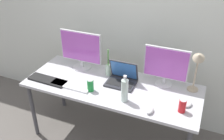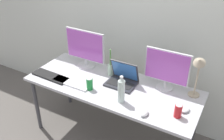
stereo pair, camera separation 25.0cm
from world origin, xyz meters
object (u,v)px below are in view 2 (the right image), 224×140
Objects in this scene: bamboo_vase at (110,69)px; desk_lamp at (198,69)px; keyboard_main at (72,83)px; mouse_by_laptop at (144,113)px; mouse_by_keyboard at (185,110)px; monitor_center at (167,69)px; keyboard_aux at (51,76)px; work_desk at (112,90)px; monitor_left at (85,48)px; water_bottle at (121,90)px; laptop_silver at (122,79)px; soda_can_by_laptop at (90,84)px; soda_can_near_keyboard at (178,111)px.

desk_lamp is (0.90, 0.02, 0.24)m from bamboo_vase.
keyboard_main is 1.26m from desk_lamp.
mouse_by_keyboard is at bearing 38.56° from mouse_by_laptop.
keyboard_aux is (-1.16, -0.41, -0.22)m from monitor_center.
mouse_by_laptop is (1.14, -0.08, 0.01)m from keyboard_aux.
bamboo_vase is (-0.11, 0.17, 0.14)m from work_desk.
monitor_left is at bearing 156.52° from work_desk.
work_desk is 6.56× the size of water_bottle.
work_desk is 0.78m from mouse_by_keyboard.
desk_lamp reaches higher than mouse_by_laptop.
keyboard_aux is 4.20× the size of mouse_by_laptop.
desk_lamp is (1.25, -0.01, 0.08)m from monitor_left.
bamboo_vase is (-0.59, 0.44, 0.05)m from mouse_by_laptop.
monitor_left is at bearing 64.95° from keyboard_aux.
keyboard_aux is at bearing -159.69° from laptop_silver.
mouse_by_keyboard is at bearing 7.56° from keyboard_aux.
keyboard_main is at bearing -155.31° from monitor_center.
soda_can_by_laptop is 0.41× the size of bamboo_vase.
soda_can_near_keyboard is at bearing -56.32° from monitor_center.
keyboard_aux is 0.95× the size of desk_lamp.
water_bottle is at bearing -0.99° from keyboard_main.
bamboo_vase is at bearing 145.27° from mouse_by_laptop.
monitor_left is (-0.46, 0.20, 0.30)m from work_desk.
laptop_silver is 0.98× the size of bamboo_vase.
water_bottle reaches higher than work_desk.
keyboard_main is 1.39× the size of bamboo_vase.
laptop_silver is at bearing 140.40° from mouse_by_laptop.
soda_can_near_keyboard is at bearing -16.35° from monitor_left.
laptop_silver is 0.70× the size of keyboard_aux.
desk_lamp is at bearing 13.83° from work_desk.
bamboo_vase is (0.04, 0.34, 0.01)m from soda_can_by_laptop.
soda_can_by_laptop is (-0.24, -0.26, 0.01)m from laptop_silver.
laptop_silver is at bearing -170.99° from desk_lamp.
monitor_center is at bearing 123.68° from soda_can_near_keyboard.
mouse_by_keyboard is at bearing 15.19° from water_bottle.
monitor_center is (0.49, 0.22, 0.29)m from work_desk.
soda_can_by_laptop reaches higher than keyboard_aux.
laptop_silver is at bearing 30.57° from keyboard_main.
monitor_left is at bearing 167.50° from laptop_silver.
monitor_center reaches higher than keyboard_aux.
work_desk is 0.35m from water_bottle.
mouse_by_laptop is (0.48, -0.27, 0.08)m from work_desk.
work_desk is at bearing -134.13° from laptop_silver.
soda_can_by_laptop is (0.30, -0.38, -0.17)m from monitor_left.
monitor_left is 1.08× the size of desk_lamp.
monitor_center is 0.63m from bamboo_vase.
laptop_silver is (0.54, -0.12, -0.18)m from monitor_left.
mouse_by_keyboard reaches higher than work_desk.
mouse_by_laptop is at bearing -41.35° from laptop_silver.
keyboard_main is 0.93× the size of desk_lamp.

